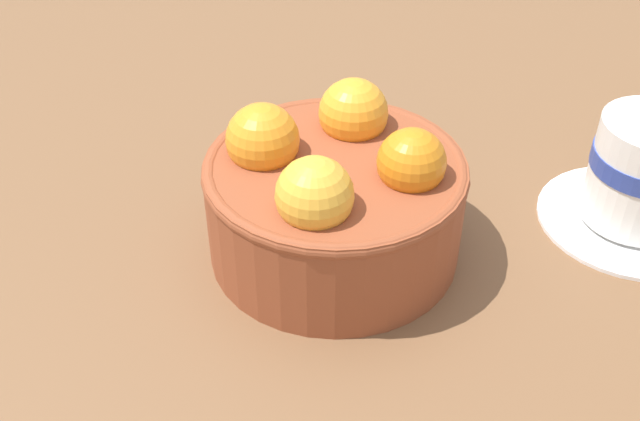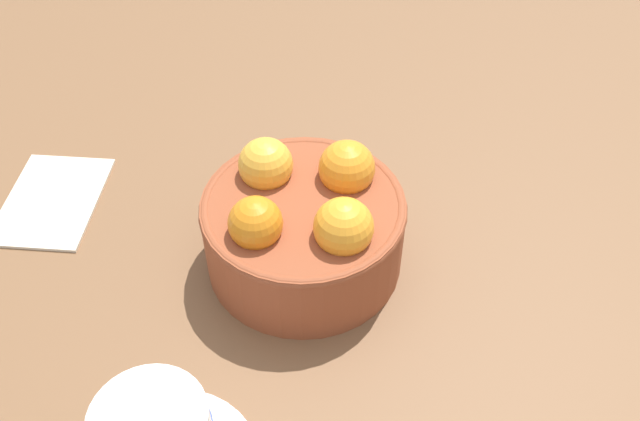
% 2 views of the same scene
% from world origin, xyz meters
% --- Properties ---
extents(ground_plane, '(1.32, 1.16, 0.03)m').
position_xyz_m(ground_plane, '(0.00, 0.00, -0.02)').
color(ground_plane, brown).
extents(terracotta_bowl, '(0.17, 0.17, 0.10)m').
position_xyz_m(terracotta_bowl, '(0.00, -0.00, 0.04)').
color(terracotta_bowl, brown).
rests_on(terracotta_bowl, ground_plane).
extents(folded_napkin, '(0.13, 0.10, 0.01)m').
position_xyz_m(folded_napkin, '(0.02, 0.25, 0.00)').
color(folded_napkin, beige).
rests_on(folded_napkin, ground_plane).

